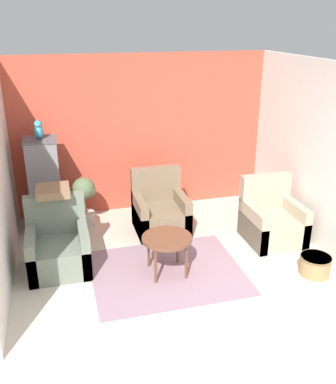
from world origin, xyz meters
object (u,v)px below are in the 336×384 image
armchair_left (59,248)px  parrot (39,130)px  potted_plant (84,196)px  armchair_right (272,222)px  wicker_basket (315,264)px  coffee_table (167,241)px  birdcage (45,186)px  armchair_middle (160,212)px

armchair_left → parrot: parrot is taller
potted_plant → armchair_right: bearing=-25.5°
potted_plant → wicker_basket: size_ratio=1.96×
coffee_table → birdcage: size_ratio=0.44×
armchair_right → parrot: bearing=158.5°
armchair_right → parrot: 3.64m
armchair_right → parrot: (-3.17, 1.25, 1.27)m
armchair_left → armchair_middle: same height
armchair_right → potted_plant: size_ratio=1.19×
birdcage → potted_plant: 0.60m
armchair_left → armchair_right: same height
potted_plant → parrot: bearing=179.4°
parrot → potted_plant: size_ratio=0.36×
coffee_table → armchair_right: (1.72, 0.48, -0.18)m
armchair_middle → coffee_table: bearing=-100.0°
coffee_table → wicker_basket: coffee_table is taller
potted_plant → wicker_basket: 3.53m
armchair_middle → potted_plant: armchair_middle is taller
parrot → wicker_basket: parrot is taller
parrot → potted_plant: parrot is taller
birdcage → wicker_basket: bearing=-34.4°
armchair_middle → potted_plant: 1.22m
armchair_middle → potted_plant: (-1.10, 0.50, 0.19)m
potted_plant → wicker_basket: potted_plant is taller
wicker_basket → birdcage: bearing=145.6°
armchair_right → potted_plant: (-2.60, 1.24, 0.19)m
coffee_table → armchair_right: 1.79m
armchair_left → wicker_basket: armchair_left is taller
armchair_middle → birdcage: size_ratio=0.65×
parrot → armchair_left: bearing=-84.2°
armchair_left → potted_plant: size_ratio=1.19×
parrot → potted_plant: 1.22m
potted_plant → coffee_table: bearing=-62.7°
armchair_right → birdcage: (-3.17, 1.24, 0.41)m
armchair_right → wicker_basket: bearing=-84.2°
parrot → potted_plant: bearing=-0.6°
coffee_table → potted_plant: (-0.89, 1.72, 0.01)m
coffee_table → armchair_middle: bearing=80.0°
wicker_basket → parrot: bearing=145.6°
birdcage → potted_plant: birdcage is taller
armchair_left → wicker_basket: size_ratio=2.34×
armchair_middle → parrot: 2.16m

